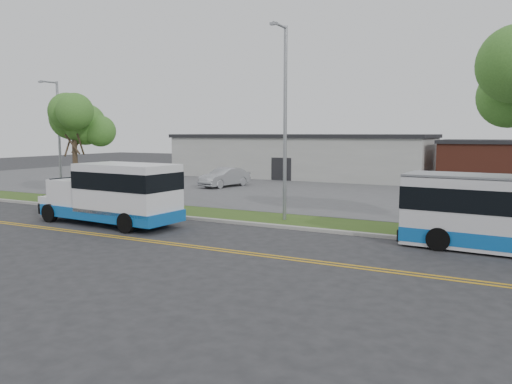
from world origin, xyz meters
The scene contains 17 objects.
ground centered at (0.00, 0.00, 0.00)m, with size 140.00×140.00×0.00m, color #28282B.
lane_line_north centered at (0.00, -3.85, 0.01)m, with size 70.00×0.12×0.01m, color gold.
lane_line_south centered at (0.00, -4.15, 0.01)m, with size 70.00×0.12×0.01m, color gold.
curb centered at (0.00, 1.10, 0.07)m, with size 80.00×0.30×0.15m, color #9E9B93.
verge centered at (0.00, 2.90, 0.05)m, with size 80.00×3.30×0.10m, color #32521B.
parking_lot centered at (0.00, 17.00, 0.05)m, with size 80.00×25.00×0.10m, color #4C4C4F.
commercial_building centered at (-6.00, 27.00, 2.18)m, with size 25.40×10.40×4.35m.
brick_wing centered at (10.50, 26.00, 1.96)m, with size 6.30×7.30×3.90m.
tree_west centered at (-12.00, 3.20, 5.12)m, with size 4.40×4.40×6.91m.
streetlight_near centered at (3.00, 2.73, 5.23)m, with size 0.35×1.53×9.50m.
streetlight_far centered at (-16.00, 5.42, 4.48)m, with size 0.35×1.53×8.00m.
shuttle_bus centered at (-3.83, -1.85, 1.60)m, with size 7.98×3.07×3.00m.
pedestrian centered at (-6.52, 3.80, 0.98)m, with size 0.64×0.42×1.76m, color black.
parked_car_a centered at (-7.79, 14.84, 0.87)m, with size 1.64×4.70×1.55m, color #A3A5AA.
parked_car_b centered at (-16.10, 10.68, 0.75)m, with size 1.82×4.47×1.30m, color silver.
grocery_bag_left centered at (-6.82, 3.55, 0.26)m, with size 0.32×0.32×0.32m, color white.
grocery_bag_right centered at (-6.22, 4.05, 0.26)m, with size 0.32×0.32×0.32m, color white.
Camera 1 is at (13.22, -19.91, 4.43)m, focal length 35.00 mm.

